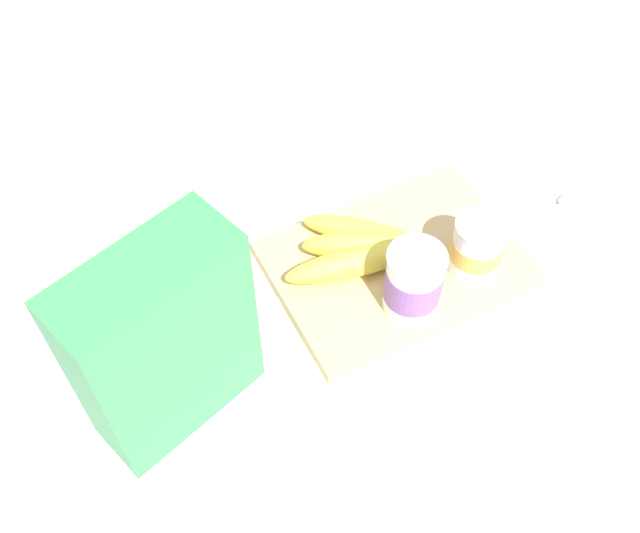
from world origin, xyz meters
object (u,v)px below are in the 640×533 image
(banana_bunch, at_px, (361,248))
(spoon, at_px, (554,206))
(cutting_board, at_px, (396,264))
(yogurt_cup_front, at_px, (477,246))
(cereal_box, at_px, (164,343))
(yogurt_cup_back, at_px, (413,282))

(banana_bunch, distance_m, spoon, 0.29)
(cutting_board, distance_m, banana_bunch, 0.05)
(yogurt_cup_front, bearing_deg, spoon, -165.71)
(yogurt_cup_front, height_order, banana_bunch, yogurt_cup_front)
(yogurt_cup_front, bearing_deg, cereal_box, -0.14)
(yogurt_cup_back, distance_m, spoon, 0.28)
(cereal_box, xyz_separation_m, yogurt_cup_front, (-0.39, 0.00, -0.07))
(yogurt_cup_front, bearing_deg, yogurt_cup_back, 8.14)
(cutting_board, xyz_separation_m, yogurt_cup_front, (-0.08, 0.05, 0.05))
(yogurt_cup_front, bearing_deg, banana_bunch, -32.78)
(cereal_box, height_order, yogurt_cup_front, cereal_box)
(cutting_board, height_order, banana_bunch, banana_bunch)
(banana_bunch, bearing_deg, yogurt_cup_back, 101.40)
(cereal_box, relative_size, spoon, 1.88)
(spoon, bearing_deg, yogurt_cup_front, 14.29)
(yogurt_cup_front, xyz_separation_m, banana_bunch, (0.12, -0.08, -0.02))
(cereal_box, height_order, spoon, cereal_box)
(spoon, bearing_deg, yogurt_cup_back, 12.01)
(cereal_box, xyz_separation_m, spoon, (-0.56, -0.04, -0.12))
(cutting_board, distance_m, yogurt_cup_front, 0.11)
(spoon, bearing_deg, cereal_box, 4.27)
(yogurt_cup_back, height_order, banana_bunch, yogurt_cup_back)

